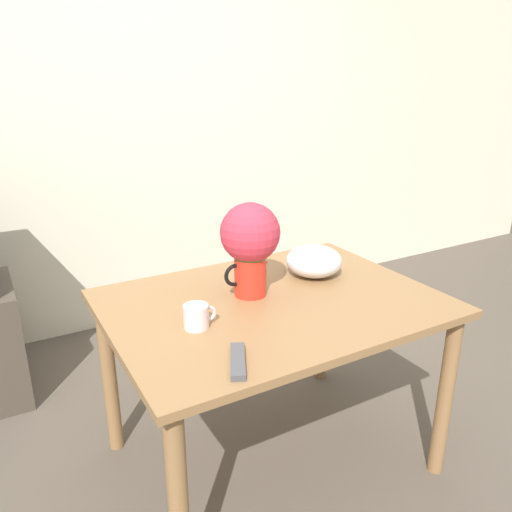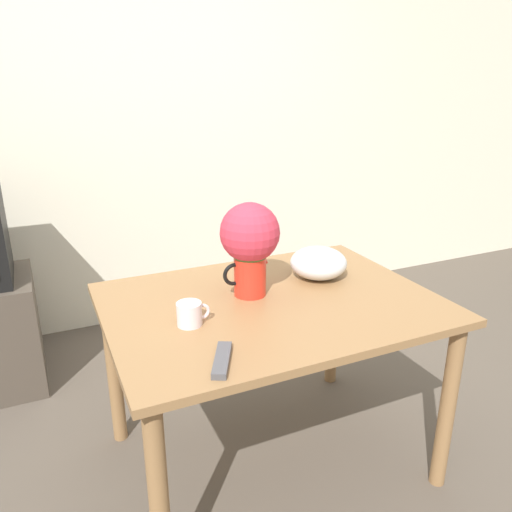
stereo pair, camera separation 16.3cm
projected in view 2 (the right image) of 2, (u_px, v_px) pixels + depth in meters
ground_plane at (277, 504)px, 1.91m from camera, size 12.00×12.00×0.00m
wall_back at (145, 120)px, 3.05m from camera, size 8.00×0.05×2.60m
table at (271, 324)px, 1.93m from camera, size 1.23×0.92×0.74m
flower_vase at (250, 241)px, 1.87m from camera, size 0.23×0.23×0.37m
coffee_mug at (190, 314)px, 1.69m from camera, size 0.12×0.09×0.08m
white_bowl at (318, 263)px, 2.09m from camera, size 0.24×0.24×0.13m
remote_control at (222, 360)px, 1.47m from camera, size 0.12×0.19×0.02m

